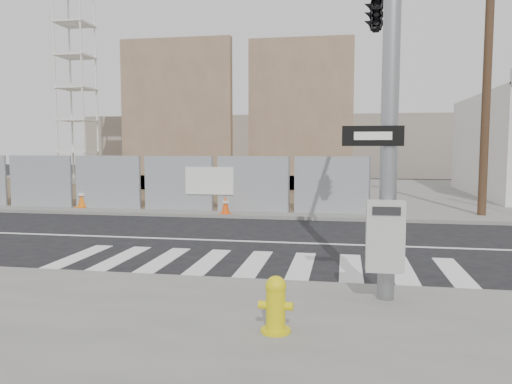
% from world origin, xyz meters
% --- Properties ---
extents(ground, '(100.00, 100.00, 0.00)m').
position_xyz_m(ground, '(0.00, 0.00, 0.00)').
color(ground, black).
rests_on(ground, ground).
extents(sidewalk_far, '(50.00, 20.00, 0.12)m').
position_xyz_m(sidewalk_far, '(0.00, 14.00, 0.06)').
color(sidewalk_far, slate).
rests_on(sidewalk_far, ground).
extents(signal_pole, '(0.96, 5.87, 7.00)m').
position_xyz_m(signal_pole, '(2.49, -2.05, 4.78)').
color(signal_pole, gray).
rests_on(signal_pole, sidewalk_near).
extents(chain_link_fence, '(24.60, 0.04, 2.00)m').
position_xyz_m(chain_link_fence, '(-10.00, 5.00, 1.12)').
color(chain_link_fence, gray).
rests_on(chain_link_fence, sidewalk_far).
extents(concrete_wall_left, '(6.00, 1.30, 8.00)m').
position_xyz_m(concrete_wall_left, '(-7.00, 13.08, 3.38)').
color(concrete_wall_left, brown).
rests_on(concrete_wall_left, sidewalk_far).
extents(concrete_wall_right, '(5.50, 1.30, 8.00)m').
position_xyz_m(concrete_wall_right, '(-0.50, 14.08, 3.38)').
color(concrete_wall_right, brown).
rests_on(concrete_wall_right, sidewalk_far).
extents(crane_tower, '(2.60, 2.60, 18.15)m').
position_xyz_m(crane_tower, '(-15.00, 17.00, 9.02)').
color(crane_tower, slate).
rests_on(crane_tower, sidewalk_far).
extents(utility_pole_right, '(1.60, 0.28, 10.00)m').
position_xyz_m(utility_pole_right, '(6.50, 5.50, 5.20)').
color(utility_pole_right, '#462F21').
rests_on(utility_pole_right, sidewalk_far).
extents(fire_hydrant, '(0.45, 0.42, 0.72)m').
position_xyz_m(fire_hydrant, '(1.02, -6.48, 0.48)').
color(fire_hydrant, '#D1C20B').
rests_on(fire_hydrant, sidewalk_near).
extents(traffic_cone_b, '(0.49, 0.49, 0.79)m').
position_xyz_m(traffic_cone_b, '(-9.17, 5.40, 0.50)').
color(traffic_cone_b, red).
rests_on(traffic_cone_b, sidewalk_far).
extents(traffic_cone_c, '(0.51, 0.51, 0.79)m').
position_xyz_m(traffic_cone_c, '(-8.08, 5.03, 0.50)').
color(traffic_cone_c, orange).
rests_on(traffic_cone_c, sidewalk_far).
extents(traffic_cone_d, '(0.43, 0.43, 0.65)m').
position_xyz_m(traffic_cone_d, '(-2.23, 4.27, 0.43)').
color(traffic_cone_d, '#E94B0C').
rests_on(traffic_cone_d, sidewalk_far).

